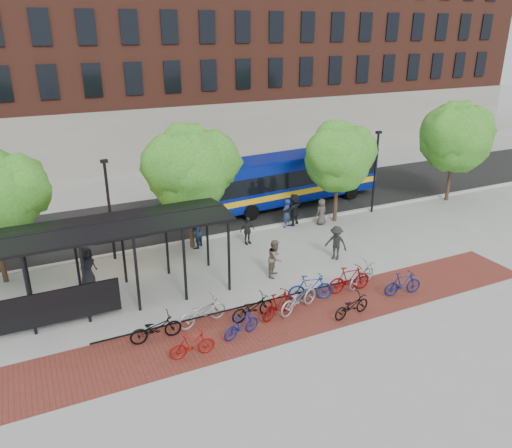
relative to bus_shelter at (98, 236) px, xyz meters
name	(u,v)px	position (x,y,z in m)	size (l,w,h in m)	color
ground	(271,261)	(8.13, 0.48, -3.00)	(160.00, 160.00, 0.00)	#9E9E99
asphalt_street	(214,211)	(8.13, 8.48, -2.99)	(160.00, 8.00, 0.01)	black
curb	(239,232)	(8.13, 4.48, -2.94)	(160.00, 0.25, 0.12)	#B7B7B2
brick_strip	(283,319)	(6.13, -4.52, -3.00)	(24.00, 3.00, 0.01)	maroon
bike_rack_rail	(244,316)	(4.83, -3.62, -3.00)	(12.00, 0.05, 0.95)	black
building_brick	(241,37)	(18.13, 26.48, 7.00)	(55.00, 14.00, 20.00)	brown
bus_shelter	(98,236)	(0.00, 0.00, 0.00)	(10.60, 3.07, 3.60)	black
tree_b	(190,165)	(5.23, 3.83, 1.46)	(5.15, 4.20, 6.47)	#382619
tree_c	(339,155)	(14.22, 3.83, 1.06)	(4.66, 3.80, 5.92)	#382619
tree_d	(456,134)	(23.23, 3.83, 1.47)	(5.39, 4.40, 6.55)	#382619
lamp_post_left	(109,207)	(1.13, 4.08, -0.25)	(0.35, 0.20, 5.12)	black
lamp_post_right	(375,170)	(17.13, 4.08, -0.25)	(0.35, 0.20, 5.12)	black
bus	(293,176)	(13.40, 7.69, -1.11)	(12.39, 3.75, 3.29)	navy
bike_0	(156,328)	(1.20, -3.73, -2.49)	(0.68, 1.95, 1.03)	black
bike_1	(192,345)	(2.09, -5.27, -2.50)	(0.47, 1.65, 0.99)	#A0140E
bike_2	(202,312)	(3.12, -3.44, -2.45)	(0.73, 2.09, 1.10)	#B0B0B2
bike_3	(241,325)	(4.16, -4.87, -2.51)	(0.46, 1.62, 0.97)	navy
bike_4	(253,307)	(5.07, -3.94, -2.50)	(0.66, 1.91, 1.00)	black
bike_5	(278,304)	(6.07, -4.24, -2.44)	(0.52, 1.86, 1.12)	maroon
bike_6	(298,298)	(7.03, -4.18, -2.44)	(0.75, 2.14, 1.13)	#ACACAF
bike_7	(311,288)	(7.91, -3.68, -2.40)	(0.56, 1.99, 1.20)	navy
bike_8	(352,306)	(8.75, -5.47, -2.53)	(0.62, 1.77, 0.93)	black
bike_9	(349,279)	(9.84, -3.76, -2.39)	(0.58, 2.04, 1.23)	maroon
bike_10	(362,275)	(10.68, -3.53, -2.49)	(0.68, 1.95, 1.03)	#9E9EA0
bike_11	(403,284)	(11.78, -4.99, -2.47)	(0.50, 1.77, 1.06)	navy
pedestrian_0	(87,266)	(-0.44, 1.79, -2.06)	(0.91, 0.60, 1.87)	black
pedestrian_2	(195,232)	(5.27, 3.60, -2.10)	(0.88, 0.68, 1.80)	#1D2A43
pedestrian_4	(247,231)	(7.95, 2.92, -2.24)	(0.89, 0.37, 1.52)	#292929
pedestrian_5	(294,209)	(11.59, 4.28, -2.05)	(1.76, 0.56, 1.90)	black
pedestrian_6	(322,212)	(13.08, 3.63, -2.21)	(0.77, 0.50, 1.58)	#473F39
pedestrian_7	(286,213)	(11.00, 4.13, -2.15)	(0.62, 0.41, 1.71)	#21304F
pedestrian_8	(275,258)	(7.59, -1.02, -2.10)	(0.88, 0.68, 1.81)	#665A4B
pedestrian_9	(336,243)	(11.16, -0.73, -2.11)	(1.14, 0.66, 1.77)	black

